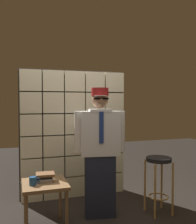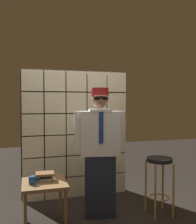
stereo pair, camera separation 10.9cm
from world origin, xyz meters
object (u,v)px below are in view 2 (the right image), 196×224
at_px(book_stack, 44,177).
at_px(coffee_mug, 32,180).
at_px(side_table, 44,188).
at_px(bar_stool, 159,172).
at_px(standing_person, 100,150).

xyz_separation_m(book_stack, coffee_mug, (-0.14, -0.10, -0.00)).
height_order(side_table, book_stack, book_stack).
height_order(bar_stool, coffee_mug, bar_stool).
bearing_deg(side_table, standing_person, 8.44).
height_order(bar_stool, side_table, bar_stool).
distance_m(standing_person, book_stack, 0.78).
distance_m(side_table, coffee_mug, 0.19).
relative_size(book_stack, coffee_mug, 1.84).
bearing_deg(coffee_mug, bar_stool, -0.30).
relative_size(standing_person, book_stack, 7.28).
height_order(standing_person, bar_stool, standing_person).
bearing_deg(standing_person, coffee_mug, -160.08).
bearing_deg(bar_stool, standing_person, 167.89).
distance_m(bar_stool, coffee_mug, 1.64).
xyz_separation_m(standing_person, coffee_mug, (-0.86, -0.16, -0.28)).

